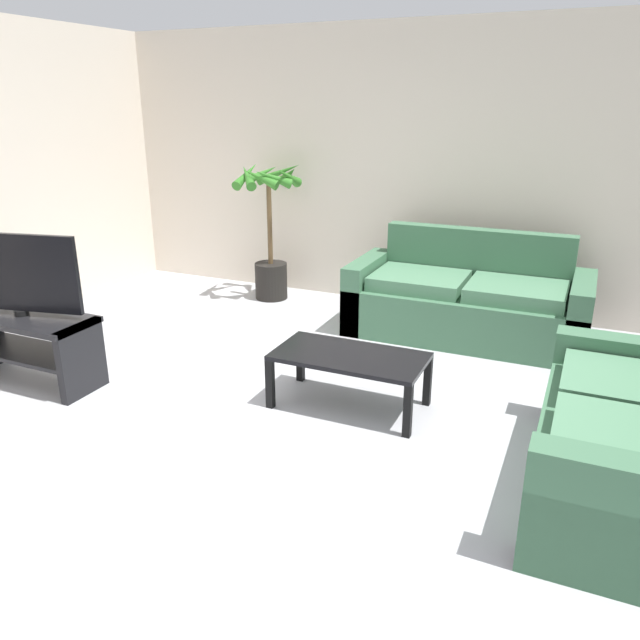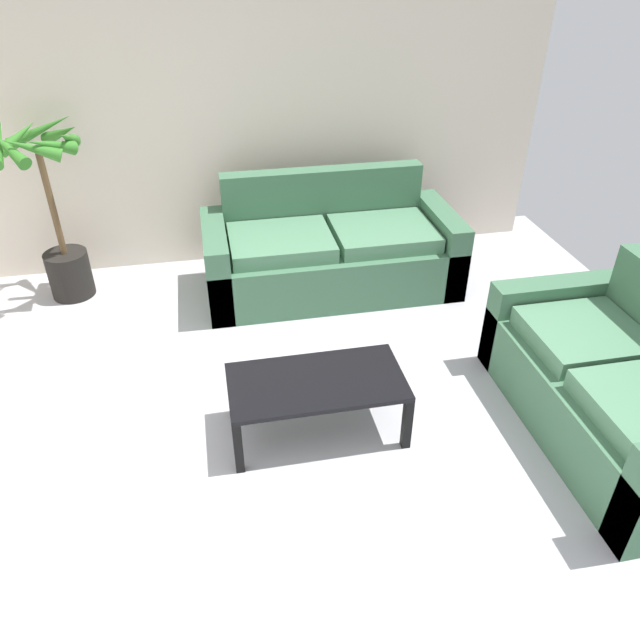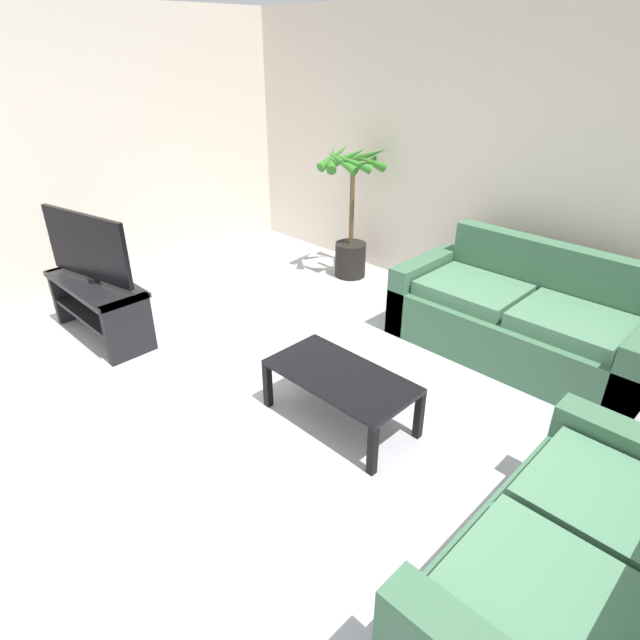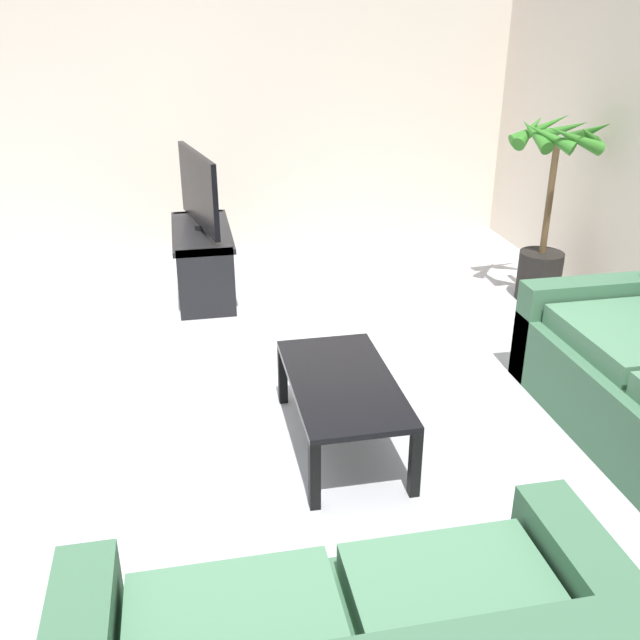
{
  "view_description": "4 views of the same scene",
  "coord_description": "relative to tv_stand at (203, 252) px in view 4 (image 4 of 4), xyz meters",
  "views": [
    {
      "loc": [
        1.93,
        -3.0,
        2.0
      ],
      "look_at": [
        0.24,
        0.77,
        0.52
      ],
      "focal_mm": 34.8,
      "sensor_mm": 36.0,
      "label": 1
    },
    {
      "loc": [
        0.03,
        -2.08,
        2.59
      ],
      "look_at": [
        0.61,
        0.84,
        0.62
      ],
      "focal_mm": 34.02,
      "sensor_mm": 36.0,
      "label": 2
    },
    {
      "loc": [
        2.5,
        -1.6,
        2.35
      ],
      "look_at": [
        0.12,
        0.81,
        0.55
      ],
      "focal_mm": 29.65,
      "sensor_mm": 36.0,
      "label": 3
    },
    {
      "loc": [
        3.59,
        -0.14,
        2.12
      ],
      "look_at": [
        0.16,
        0.55,
        0.55
      ],
      "focal_mm": 39.5,
      "sensor_mm": 36.0,
      "label": 4
    }
  ],
  "objects": [
    {
      "name": "tv_stand",
      "position": [
        0.0,
        0.0,
        0.0
      ],
      "size": [
        1.1,
        0.45,
        0.52
      ],
      "color": "black",
      "rests_on": "ground"
    },
    {
      "name": "tv",
      "position": [
        -0.0,
        0.0,
        0.5
      ],
      "size": [
        0.98,
        0.25,
        0.6
      ],
      "color": "black",
      "rests_on": "tv_stand"
    },
    {
      "name": "ground_plane",
      "position": [
        1.78,
        0.01,
        -0.34
      ],
      "size": [
        6.6,
        6.6,
        0.0
      ],
      "primitive_type": "plane",
      "color": "#B2B2B7"
    },
    {
      "name": "wall_left",
      "position": [
        -1.22,
        0.01,
        1.01
      ],
      "size": [
        0.06,
        6.0,
        2.7
      ],
      "primitive_type": "cube",
      "color": "beige",
      "rests_on": "ground"
    },
    {
      "name": "coffee_table",
      "position": [
        2.32,
        0.6,
        -0.01
      ],
      "size": [
        1.02,
        0.53,
        0.38
      ],
      "color": "black",
      "rests_on": "ground"
    },
    {
      "name": "potted_palm",
      "position": [
        0.65,
        2.57,
        0.33
      ],
      "size": [
        0.68,
        0.67,
        1.42
      ],
      "color": "black",
      "rests_on": "ground"
    }
  ]
}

